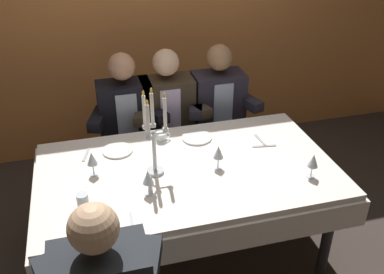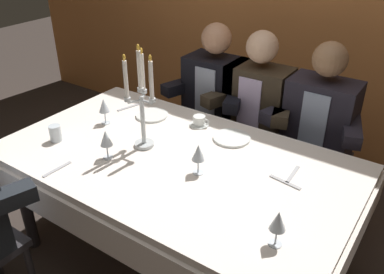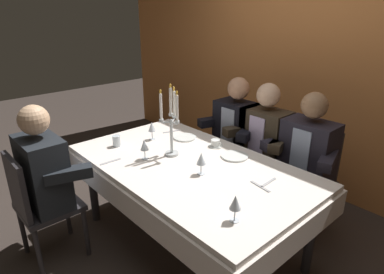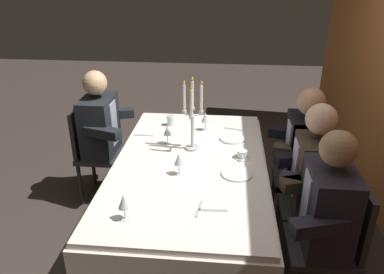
{
  "view_description": "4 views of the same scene",
  "coord_description": "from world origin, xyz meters",
  "views": [
    {
      "loc": [
        -0.57,
        -2.22,
        2.3
      ],
      "look_at": [
        0.05,
        0.09,
        0.91
      ],
      "focal_mm": 40.12,
      "sensor_mm": 36.0,
      "label": 1
    },
    {
      "loc": [
        1.12,
        -1.47,
        1.9
      ],
      "look_at": [
        0.1,
        0.02,
        0.88
      ],
      "focal_mm": 38.03,
      "sensor_mm": 36.0,
      "label": 2
    },
    {
      "loc": [
        1.71,
        -1.51,
        1.86
      ],
      "look_at": [
        0.0,
        0.03,
        0.95
      ],
      "focal_mm": 31.05,
      "sensor_mm": 36.0,
      "label": 3
    },
    {
      "loc": [
        2.43,
        0.25,
        2.07
      ],
      "look_at": [
        -0.06,
        0.01,
        0.91
      ],
      "focal_mm": 35.27,
      "sensor_mm": 36.0,
      "label": 4
    }
  ],
  "objects": [
    {
      "name": "coffee_cup_0",
      "position": [
        -0.09,
        0.38,
        0.77
      ],
      "size": [
        0.13,
        0.12,
        0.06
      ],
      "color": "white",
      "rests_on": "dining_table"
    },
    {
      "name": "wine_glass_2",
      "position": [
        -0.59,
        0.08,
        0.85
      ],
      "size": [
        0.07,
        0.07,
        0.16
      ],
      "color": "silver",
      "rests_on": "dining_table"
    },
    {
      "name": "fork_3",
      "position": [
        -0.42,
        -0.44,
        0.74
      ],
      "size": [
        0.02,
        0.17,
        0.01
      ],
      "primitive_type": "cube",
      "rotation": [
        0.0,
        0.0,
        1.53
      ],
      "color": "#B7B7BC",
      "rests_on": "dining_table"
    },
    {
      "name": "candelabra",
      "position": [
        -0.21,
        -0.0,
        1.0
      ],
      "size": [
        0.15,
        0.17,
        0.58
      ],
      "color": "silver",
      "rests_on": "dining_table"
    },
    {
      "name": "ground_plane",
      "position": [
        0.0,
        0.0,
        0.0
      ],
      "size": [
        12.0,
        12.0,
        0.0
      ],
      "primitive_type": "plane",
      "color": "#39302A"
    },
    {
      "name": "wine_glass_0",
      "position": [
        0.72,
        -0.3,
        0.85
      ],
      "size": [
        0.07,
        0.07,
        0.16
      ],
      "color": "silver",
      "rests_on": "dining_table"
    },
    {
      "name": "seated_diner_0",
      "position": [
        -0.61,
        -0.89,
        0.74
      ],
      "size": [
        0.63,
        0.48,
        1.24
      ],
      "color": "#2C292D",
      "rests_on": "ground_plane"
    },
    {
      "name": "back_wall",
      "position": [
        0.0,
        1.66,
        1.35
      ],
      "size": [
        6.0,
        0.12,
        2.7
      ],
      "primitive_type": "cube",
      "color": "#D07A3E",
      "rests_on": "ground_plane"
    },
    {
      "name": "seated_diner_1",
      "position": [
        -0.29,
        0.89,
        0.74
      ],
      "size": [
        0.63,
        0.48,
        1.24
      ],
      "color": "#2C292D",
      "rests_on": "ground_plane"
    },
    {
      "name": "seated_diner_3",
      "position": [
        0.49,
        0.89,
        0.74
      ],
      "size": [
        0.63,
        0.48,
        1.24
      ],
      "color": "#2C292D",
      "rests_on": "ground_plane"
    },
    {
      "name": "water_tumbler_0",
      "position": [
        -0.67,
        -0.24,
        0.79
      ],
      "size": [
        0.07,
        0.07,
        0.1
      ],
      "primitive_type": "cylinder",
      "color": "silver",
      "rests_on": "dining_table"
    },
    {
      "name": "dining_table",
      "position": [
        0.0,
        0.0,
        0.62
      ],
      "size": [
        1.94,
        1.14,
        0.74
      ],
      "color": "white",
      "rests_on": "ground_plane"
    },
    {
      "name": "spoon_1",
      "position": [
        0.59,
        0.2,
        0.74
      ],
      "size": [
        0.03,
        0.17,
        0.01
      ],
      "primitive_type": "cube",
      "rotation": [
        0.0,
        0.0,
        1.62
      ],
      "color": "#B7B7BC",
      "rests_on": "dining_table"
    },
    {
      "name": "seated_diner_2",
      "position": [
        0.06,
        0.89,
        0.74
      ],
      "size": [
        0.63,
        0.48,
        1.24
      ],
      "color": "#2C292D",
      "rests_on": "ground_plane"
    },
    {
      "name": "dinner_plate_1",
      "position": [
        -0.41,
        0.31,
        0.75
      ],
      "size": [
        0.21,
        0.21,
        0.01
      ],
      "primitive_type": "cylinder",
      "color": "white",
      "rests_on": "dining_table"
    },
    {
      "name": "fork_2",
      "position": [
        -0.62,
        0.33,
        0.74
      ],
      "size": [
        0.06,
        0.17,
        0.01
      ],
      "primitive_type": "cube",
      "rotation": [
        0.0,
        0.0,
        1.29
      ],
      "color": "#B7B7BC",
      "rests_on": "dining_table"
    },
    {
      "name": "dinner_plate_0",
      "position": [
        0.16,
        0.34,
        0.75
      ],
      "size": [
        0.22,
        0.22,
        0.01
      ],
      "primitive_type": "cylinder",
      "color": "white",
      "rests_on": "dining_table"
    },
    {
      "name": "wine_glass_3",
      "position": [
        0.19,
        -0.05,
        0.86
      ],
      "size": [
        0.07,
        0.07,
        0.16
      ],
      "color": "silver",
      "rests_on": "dining_table"
    },
    {
      "name": "spoon_0",
      "position": [
        0.58,
        0.11,
        0.74
      ],
      "size": [
        0.17,
        0.04,
        0.01
      ],
      "primitive_type": "cube",
      "rotation": [
        0.0,
        0.0,
        -0.14
      ],
      "color": "#B7B7BC",
      "rests_on": "dining_table"
    },
    {
      "name": "wine_glass_1",
      "position": [
        -0.29,
        -0.21,
        0.86
      ],
      "size": [
        0.07,
        0.07,
        0.16
      ],
      "color": "silver",
      "rests_on": "dining_table"
    }
  ]
}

